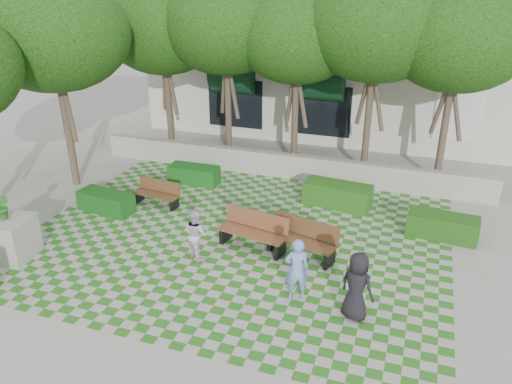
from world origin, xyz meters
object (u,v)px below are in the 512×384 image
at_px(hedge_midright, 337,195).
at_px(hedge_midleft, 194,175).
at_px(bench_east, 303,239).
at_px(bench_mid, 254,231).
at_px(person_white, 196,234).
at_px(hedge_east, 442,226).
at_px(person_blue, 297,269).
at_px(hedge_west, 106,202).
at_px(bench_west, 157,194).
at_px(person_dark, 357,286).
at_px(planter_back, 9,236).

distance_m(hedge_midright, hedge_midleft, 5.34).
bearing_deg(hedge_midleft, bench_east, -36.25).
height_order(bench_mid, person_white, person_white).
bearing_deg(hedge_east, hedge_midleft, 171.24).
height_order(hedge_midright, person_blue, person_blue).
height_order(hedge_west, person_blue, person_blue).
height_order(hedge_east, hedge_midleft, hedge_east).
bearing_deg(hedge_east, person_blue, -127.30).
xyz_separation_m(bench_mid, hedge_midleft, (-3.62, 3.70, -0.18)).
height_order(bench_east, bench_mid, bench_mid).
relative_size(hedge_east, hedge_midright, 0.90).
xyz_separation_m(bench_east, hedge_west, (-6.70, 0.61, -0.17)).
height_order(hedge_midright, hedge_midleft, hedge_midright).
xyz_separation_m(bench_east, hedge_midleft, (-5.03, 3.69, -0.17)).
bearing_deg(hedge_west, hedge_midright, 22.32).
xyz_separation_m(hedge_midright, hedge_midleft, (-5.34, 0.19, -0.06)).
bearing_deg(person_blue, bench_west, -54.03).
height_order(hedge_midright, person_white, person_white).
bearing_deg(person_white, bench_west, -12.57).
distance_m(bench_west, person_blue, 6.72).
xyz_separation_m(person_dark, person_white, (-4.47, 1.19, -0.12)).
bearing_deg(bench_west, hedge_east, 10.89).
bearing_deg(bench_east, bench_mid, -164.59).
bearing_deg(person_white, person_blue, -165.33).
bearing_deg(hedge_midright, person_blue, -89.71).
xyz_separation_m(bench_mid, bench_west, (-3.96, 1.60, -0.10)).
xyz_separation_m(hedge_midleft, person_dark, (6.81, -5.91, 0.50)).
bearing_deg(bench_west, bench_mid, -15.98).
relative_size(bench_west, hedge_west, 0.88).
distance_m(hedge_midright, planter_back, 9.93).
bearing_deg(bench_east, person_dark, -36.53).
height_order(hedge_east, hedge_west, hedge_east).
relative_size(bench_mid, person_blue, 1.29).
bearing_deg(hedge_midright, person_dark, -75.61).
bearing_deg(hedge_midright, bench_east, -95.13).
distance_m(hedge_west, person_blue, 7.51).
height_order(person_dark, person_white, person_dark).
bearing_deg(hedge_west, planter_back, -103.18).
relative_size(bench_west, planter_back, 0.86).
height_order(planter_back, person_white, planter_back).
height_order(bench_mid, person_blue, person_blue).
distance_m(bench_east, hedge_midright, 3.51).
relative_size(hedge_midleft, hedge_west, 0.99).
bearing_deg(hedge_east, bench_mid, -154.76).
xyz_separation_m(hedge_midright, person_white, (-3.01, -4.52, 0.32)).
height_order(bench_mid, bench_west, bench_mid).
xyz_separation_m(hedge_west, person_blue, (7.04, -2.57, 0.48)).
relative_size(hedge_east, hedge_west, 1.07).
bearing_deg(hedge_midright, hedge_west, -157.68).
bearing_deg(bench_west, hedge_west, -138.17).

